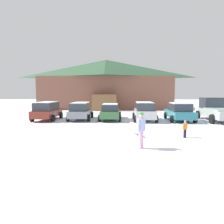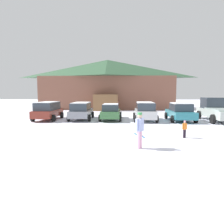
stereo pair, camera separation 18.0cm
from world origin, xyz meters
name	(u,v)px [view 1 (the left image)]	position (x,y,z in m)	size (l,w,h in m)	color
ground	(109,159)	(0.00, 0.00, 0.00)	(160.00, 160.00, 0.00)	white
ski_lodge	(106,84)	(-2.10, 26.78, 4.18)	(22.00, 10.17, 8.23)	brown
parked_maroon_van	(47,110)	(-6.62, 11.27, 0.93)	(2.20, 4.29, 1.75)	maroon
parked_grey_wagon	(81,110)	(-3.46, 11.76, 0.90)	(2.28, 4.73, 1.68)	gray
parked_green_coupe	(110,111)	(-0.56, 11.77, 0.79)	(2.10, 4.80, 1.55)	#376A3A
parked_silver_wagon	(144,111)	(2.66, 11.20, 0.93)	(2.17, 4.16, 1.74)	silver
parked_teal_hatchback	(179,112)	(5.93, 11.32, 0.84)	(2.25, 4.56, 1.67)	teal
pickup_truck	(216,110)	(9.34, 11.48, 1.00)	(2.71, 6.01, 2.15)	#B0BAB3
skier_child_in_orange_jacket	(185,128)	(4.16, 3.99, 0.56)	(0.31, 0.25, 0.99)	#271D2A
skier_adult_in_blue_parka	(141,128)	(1.40, 1.59, 0.94)	(0.41, 0.54, 1.67)	#EEAECD
pair_of_skis	(140,135)	(1.62, 4.44, 0.02)	(0.58, 1.44, 0.08)	#216BAD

